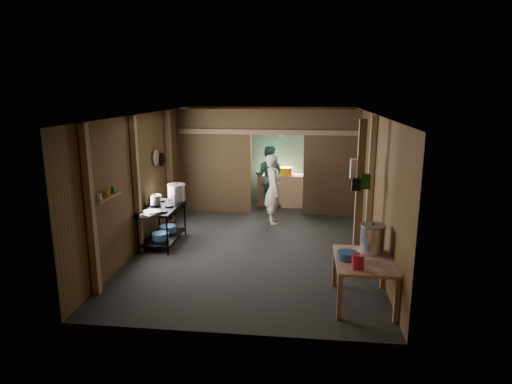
# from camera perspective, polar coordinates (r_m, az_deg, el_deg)

# --- Properties ---
(floor) EXTENTS (4.50, 7.00, 0.00)m
(floor) POSITION_cam_1_polar(r_m,az_deg,el_deg) (9.07, 0.14, -6.49)
(floor) COLOR black
(floor) RESTS_ON ground
(ceiling) EXTENTS (4.50, 7.00, 0.00)m
(ceiling) POSITION_cam_1_polar(r_m,az_deg,el_deg) (8.55, 0.16, 10.14)
(ceiling) COLOR #403D38
(ceiling) RESTS_ON ground
(wall_back) EXTENTS (4.50, 0.00, 2.60)m
(wall_back) POSITION_cam_1_polar(r_m,az_deg,el_deg) (12.15, 1.99, 4.89)
(wall_back) COLOR brown
(wall_back) RESTS_ON ground
(wall_front) EXTENTS (4.50, 0.00, 2.60)m
(wall_front) POSITION_cam_1_polar(r_m,az_deg,el_deg) (5.37, -4.03, -5.93)
(wall_front) COLOR brown
(wall_front) RESTS_ON ground
(wall_left) EXTENTS (0.00, 7.00, 2.60)m
(wall_left) POSITION_cam_1_polar(r_m,az_deg,el_deg) (9.24, -13.87, 1.85)
(wall_left) COLOR brown
(wall_left) RESTS_ON ground
(wall_right) EXTENTS (0.00, 7.00, 2.60)m
(wall_right) POSITION_cam_1_polar(r_m,az_deg,el_deg) (8.76, 14.94, 1.19)
(wall_right) COLOR brown
(wall_right) RESTS_ON ground
(partition_left) EXTENTS (1.85, 0.10, 2.60)m
(partition_left) POSITION_cam_1_polar(r_m,az_deg,el_deg) (11.06, -5.42, 4.01)
(partition_left) COLOR #4E391E
(partition_left) RESTS_ON floor
(partition_right) EXTENTS (1.35, 0.10, 2.60)m
(partition_right) POSITION_cam_1_polar(r_m,az_deg,el_deg) (10.85, 9.78, 3.70)
(partition_right) COLOR #4E391E
(partition_right) RESTS_ON floor
(partition_header) EXTENTS (1.30, 0.10, 0.60)m
(partition_header) POSITION_cam_1_polar(r_m,az_deg,el_deg) (10.73, 2.82, 9.15)
(partition_header) COLOR #4E391E
(partition_header) RESTS_ON wall_back
(turquoise_panel) EXTENTS (4.40, 0.06, 2.50)m
(turquoise_panel) POSITION_cam_1_polar(r_m,az_deg,el_deg) (12.10, 1.97, 4.61)
(turquoise_panel) COLOR #5B9A93
(turquoise_panel) RESTS_ON wall_back
(back_counter) EXTENTS (1.20, 0.50, 0.85)m
(back_counter) POSITION_cam_1_polar(r_m,az_deg,el_deg) (11.75, 3.20, 0.25)
(back_counter) COLOR #A47C58
(back_counter) RESTS_ON floor
(wall_clock) EXTENTS (0.20, 0.03, 0.20)m
(wall_clock) POSITION_cam_1_polar(r_m,az_deg,el_deg) (11.96, 3.18, 7.64)
(wall_clock) COLOR silver
(wall_clock) RESTS_ON wall_back
(post_left_a) EXTENTS (0.10, 0.12, 2.60)m
(post_left_a) POSITION_cam_1_polar(r_m,az_deg,el_deg) (6.89, -20.74, -2.44)
(post_left_a) COLOR #A47C58
(post_left_a) RESTS_ON floor
(post_left_b) EXTENTS (0.10, 0.12, 2.60)m
(post_left_b) POSITION_cam_1_polar(r_m,az_deg,el_deg) (8.48, -15.27, 0.78)
(post_left_b) COLOR #A47C58
(post_left_b) RESTS_ON floor
(post_left_c) EXTENTS (0.10, 0.12, 2.60)m
(post_left_c) POSITION_cam_1_polar(r_m,az_deg,el_deg) (10.33, -11.22, 3.16)
(post_left_c) COLOR #A47C58
(post_left_c) RESTS_ON floor
(post_right) EXTENTS (0.10, 0.12, 2.60)m
(post_right) POSITION_cam_1_polar(r_m,az_deg,el_deg) (8.56, 14.66, 0.92)
(post_right) COLOR #A47C58
(post_right) RESTS_ON floor
(post_free) EXTENTS (0.12, 0.12, 2.60)m
(post_free) POSITION_cam_1_polar(r_m,az_deg,el_deg) (7.45, 13.29, -0.80)
(post_free) COLOR #A47C58
(post_free) RESTS_ON floor
(cross_beam) EXTENTS (4.40, 0.12, 0.12)m
(cross_beam) POSITION_cam_1_polar(r_m,az_deg,el_deg) (10.72, 1.44, 7.82)
(cross_beam) COLOR #A47C58
(cross_beam) RESTS_ON wall_left
(pan_lid_big) EXTENTS (0.03, 0.34, 0.34)m
(pan_lid_big) POSITION_cam_1_polar(r_m,az_deg,el_deg) (9.53, -12.93, 4.39)
(pan_lid_big) COLOR gray
(pan_lid_big) RESTS_ON wall_left
(pan_lid_small) EXTENTS (0.03, 0.30, 0.30)m
(pan_lid_small) POSITION_cam_1_polar(r_m,az_deg,el_deg) (9.92, -12.14, 4.18)
(pan_lid_small) COLOR black
(pan_lid_small) RESTS_ON wall_left
(wall_shelf) EXTENTS (0.14, 0.80, 0.03)m
(wall_shelf) POSITION_cam_1_polar(r_m,az_deg,el_deg) (7.29, -18.83, -0.66)
(wall_shelf) COLOR #A47C58
(wall_shelf) RESTS_ON wall_left
(jar_white) EXTENTS (0.07, 0.07, 0.10)m
(jar_white) POSITION_cam_1_polar(r_m,az_deg,el_deg) (7.05, -19.72, -0.63)
(jar_white) COLOR silver
(jar_white) RESTS_ON wall_shelf
(jar_yellow) EXTENTS (0.08, 0.08, 0.10)m
(jar_yellow) POSITION_cam_1_polar(r_m,az_deg,el_deg) (7.27, -18.87, -0.16)
(jar_yellow) COLOR #CE8A0A
(jar_yellow) RESTS_ON wall_shelf
(jar_green) EXTENTS (0.06, 0.06, 0.10)m
(jar_green) POSITION_cam_1_polar(r_m,az_deg,el_deg) (7.47, -18.16, 0.23)
(jar_green) COLOR #134C15
(jar_green) RESTS_ON wall_shelf
(bag_white) EXTENTS (0.22, 0.15, 0.32)m
(bag_white) POSITION_cam_1_polar(r_m,az_deg,el_deg) (7.42, 13.03, 2.96)
(bag_white) COLOR silver
(bag_white) RESTS_ON post_free
(bag_green) EXTENTS (0.16, 0.12, 0.24)m
(bag_green) POSITION_cam_1_polar(r_m,az_deg,el_deg) (7.34, 14.01, 1.35)
(bag_green) COLOR #134C15
(bag_green) RESTS_ON post_free
(bag_black) EXTENTS (0.14, 0.10, 0.20)m
(bag_black) POSITION_cam_1_polar(r_m,az_deg,el_deg) (7.31, 12.92, 0.97)
(bag_black) COLOR black
(bag_black) RESTS_ON post_free
(gas_range) EXTENTS (0.68, 1.33, 0.78)m
(gas_range) POSITION_cam_1_polar(r_m,az_deg,el_deg) (9.04, -12.05, -4.24)
(gas_range) COLOR black
(gas_range) RESTS_ON floor
(prep_table) EXTENTS (0.83, 1.14, 0.68)m
(prep_table) POSITION_cam_1_polar(r_m,az_deg,el_deg) (6.69, 13.78, -11.19)
(prep_table) COLOR #CEA38C
(prep_table) RESTS_ON floor
(stove_pot_large) EXTENTS (0.50, 0.50, 0.37)m
(stove_pot_large) POSITION_cam_1_polar(r_m,az_deg,el_deg) (9.28, -10.30, -0.13)
(stove_pot_large) COLOR silver
(stove_pot_large) RESTS_ON gas_range
(stove_pot_med) EXTENTS (0.33, 0.33, 0.23)m
(stove_pot_med) POSITION_cam_1_polar(r_m,az_deg,el_deg) (9.05, -13.04, -1.09)
(stove_pot_med) COLOR silver
(stove_pot_med) RESTS_ON gas_range
(frying_pan) EXTENTS (0.47, 0.62, 0.07)m
(frying_pan) POSITION_cam_1_polar(r_m,az_deg,el_deg) (8.44, -13.31, -2.58)
(frying_pan) COLOR gray
(frying_pan) RESTS_ON gas_range
(blue_tub_front) EXTENTS (0.33, 0.33, 0.14)m
(blue_tub_front) POSITION_cam_1_polar(r_m,az_deg,el_deg) (8.93, -12.35, -5.63)
(blue_tub_front) COLOR #2F5D9C
(blue_tub_front) RESTS_ON gas_range
(blue_tub_back) EXTENTS (0.34, 0.34, 0.13)m
(blue_tub_back) POSITION_cam_1_polar(r_m,az_deg,el_deg) (9.35, -11.45, -4.73)
(blue_tub_back) COLOR #2F5D9C
(blue_tub_back) RESTS_ON gas_range
(stock_pot) EXTENTS (0.47, 0.47, 0.45)m
(stock_pot) POSITION_cam_1_polar(r_m,az_deg,el_deg) (6.80, 14.92, -5.95)
(stock_pot) COLOR silver
(stock_pot) RESTS_ON prep_table
(wash_basin) EXTENTS (0.39, 0.39, 0.11)m
(wash_basin) POSITION_cam_1_polar(r_m,az_deg,el_deg) (6.49, 11.82, -8.08)
(wash_basin) COLOR #2F5D9C
(wash_basin) RESTS_ON prep_table
(pink_bucket) EXTENTS (0.17, 0.17, 0.20)m
(pink_bucket) POSITION_cam_1_polar(r_m,az_deg,el_deg) (6.18, 13.14, -8.82)
(pink_bucket) COLOR #B91B31
(pink_bucket) RESTS_ON prep_table
(knife) EXTENTS (0.30, 0.12, 0.01)m
(knife) POSITION_cam_1_polar(r_m,az_deg,el_deg) (6.14, 13.68, -9.95)
(knife) COLOR silver
(knife) RESTS_ON prep_table
(yellow_tub) EXTENTS (0.36, 0.36, 0.20)m
(yellow_tub) POSITION_cam_1_polar(r_m,az_deg,el_deg) (11.64, 3.90, 2.75)
(yellow_tub) COLOR #CE8A0A
(yellow_tub) RESTS_ON back_counter
(red_cup) EXTENTS (0.13, 0.13, 0.15)m
(red_cup) POSITION_cam_1_polar(r_m,az_deg,el_deg) (11.67, 1.88, 2.68)
(red_cup) COLOR red
(red_cup) RESTS_ON back_counter
(cook) EXTENTS (0.52, 0.67, 1.62)m
(cook) POSITION_cam_1_polar(r_m,az_deg,el_deg) (10.09, 2.26, 0.33)
(cook) COLOR beige
(cook) RESTS_ON floor
(worker_back) EXTENTS (0.89, 0.75, 1.64)m
(worker_back) POSITION_cam_1_polar(r_m,az_deg,el_deg) (11.61, 1.71, 2.10)
(worker_back) COLOR #346F6B
(worker_back) RESTS_ON floor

